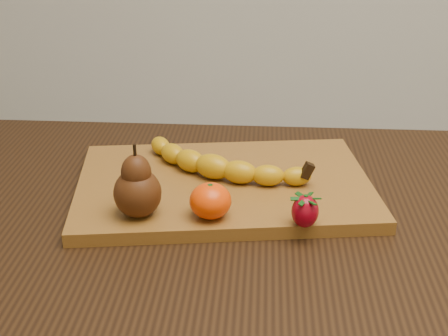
# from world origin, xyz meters

# --- Properties ---
(table) EXTENTS (1.00, 0.70, 0.76)m
(table) POSITION_xyz_m (0.00, 0.00, 0.66)
(table) COLOR black
(table) RESTS_ON ground
(cutting_board) EXTENTS (0.49, 0.36, 0.02)m
(cutting_board) POSITION_xyz_m (-0.01, 0.06, 0.77)
(cutting_board) COLOR brown
(cutting_board) RESTS_ON table
(banana) EXTENTS (0.25, 0.16, 0.04)m
(banana) POSITION_xyz_m (-0.03, 0.07, 0.80)
(banana) COLOR #CC9709
(banana) RESTS_ON cutting_board
(pear) EXTENTS (0.08, 0.08, 0.10)m
(pear) POSITION_xyz_m (-0.12, -0.05, 0.83)
(pear) COLOR #46210B
(pear) RESTS_ON cutting_board
(mandarin) EXTENTS (0.07, 0.07, 0.05)m
(mandarin) POSITION_xyz_m (-0.02, -0.05, 0.80)
(mandarin) COLOR #FC4202
(mandarin) RESTS_ON cutting_board
(strawberry) EXTENTS (0.04, 0.04, 0.05)m
(strawberry) POSITION_xyz_m (0.11, -0.07, 0.80)
(strawberry) COLOR #960414
(strawberry) RESTS_ON cutting_board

